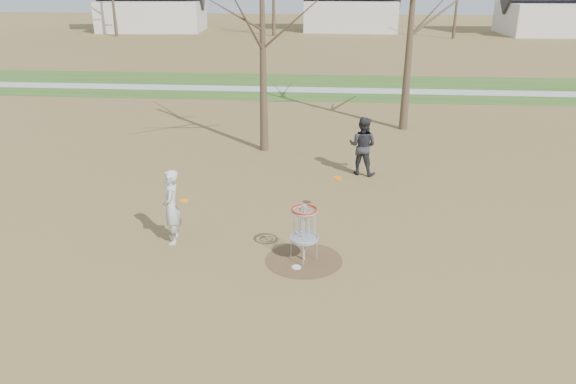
% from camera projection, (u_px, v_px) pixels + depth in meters
% --- Properties ---
extents(ground, '(160.00, 160.00, 0.00)m').
position_uv_depth(ground, '(304.00, 260.00, 13.05)').
color(ground, brown).
rests_on(ground, ground).
extents(green_band, '(160.00, 8.00, 0.01)m').
position_uv_depth(green_band, '(326.00, 87.00, 32.50)').
color(green_band, '#2D5119').
rests_on(green_band, ground).
extents(footpath, '(160.00, 1.50, 0.01)m').
position_uv_depth(footpath, '(325.00, 90.00, 31.57)').
color(footpath, '#9E9E99').
rests_on(footpath, green_band).
extents(dirt_circle, '(1.80, 1.80, 0.01)m').
position_uv_depth(dirt_circle, '(304.00, 260.00, 13.05)').
color(dirt_circle, '#47331E').
rests_on(dirt_circle, ground).
extents(player_standing, '(0.57, 0.76, 1.87)m').
position_uv_depth(player_standing, '(171.00, 207.00, 13.59)').
color(player_standing, silver).
rests_on(player_standing, ground).
extents(player_throwing, '(1.13, 1.00, 1.93)m').
position_uv_depth(player_throwing, '(363.00, 146.00, 18.25)').
color(player_throwing, '#2B2C2F').
rests_on(player_throwing, ground).
extents(disc_grounded, '(0.22, 0.22, 0.02)m').
position_uv_depth(disc_grounded, '(296.00, 267.00, 12.70)').
color(disc_grounded, silver).
rests_on(disc_grounded, dirt_circle).
extents(discs_in_play, '(3.88, 2.35, 0.17)m').
position_uv_depth(discs_in_play, '(269.00, 188.00, 14.22)').
color(discs_in_play, orange).
rests_on(discs_in_play, ground).
extents(disc_golf_basket, '(0.64, 0.64, 1.35)m').
position_uv_depth(disc_golf_basket, '(304.00, 225.00, 12.71)').
color(disc_golf_basket, '#9EA3AD').
rests_on(disc_golf_basket, ground).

